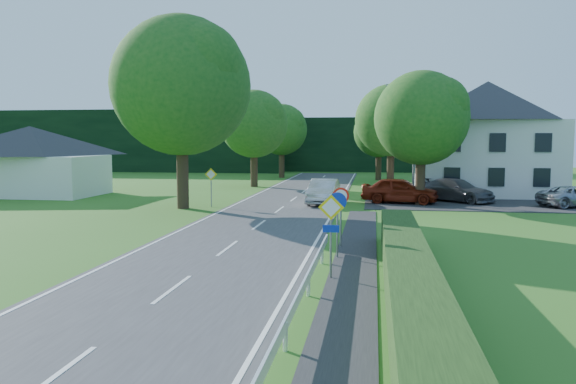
% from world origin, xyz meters
% --- Properties ---
extents(ground, '(160.00, 160.00, 0.00)m').
position_xyz_m(ground, '(0.00, 0.00, 0.00)').
color(ground, '#32621C').
rests_on(ground, ground).
extents(road, '(7.00, 80.00, 0.04)m').
position_xyz_m(road, '(0.00, 20.00, 0.02)').
color(road, '#38383A').
rests_on(road, ground).
extents(footpath, '(1.50, 44.00, 0.04)m').
position_xyz_m(footpath, '(4.95, 2.00, 0.02)').
color(footpath, '#252528').
rests_on(footpath, ground).
extents(parking_pad, '(14.00, 16.00, 0.04)m').
position_xyz_m(parking_pad, '(12.00, 33.00, 0.02)').
color(parking_pad, '#252528').
rests_on(parking_pad, ground).
extents(line_edge_left, '(0.12, 80.00, 0.01)m').
position_xyz_m(line_edge_left, '(-3.25, 20.00, 0.04)').
color(line_edge_left, white).
rests_on(line_edge_left, road).
extents(line_edge_right, '(0.12, 80.00, 0.01)m').
position_xyz_m(line_edge_right, '(3.25, 20.00, 0.04)').
color(line_edge_right, white).
rests_on(line_edge_right, road).
extents(line_centre, '(0.12, 80.00, 0.01)m').
position_xyz_m(line_centre, '(0.00, 20.00, 0.04)').
color(line_centre, white).
rests_on(line_centre, road).
extents(hedge_right, '(1.20, 30.00, 1.30)m').
position_xyz_m(hedge_right, '(6.50, 0.00, 0.65)').
color(hedge_right, '#193210').
rests_on(hedge_right, ground).
extents(tree_main, '(9.40, 9.40, 11.64)m').
position_xyz_m(tree_main, '(-6.00, 24.00, 5.82)').
color(tree_main, '#195218').
rests_on(tree_main, ground).
extents(tree_left_far, '(7.00, 7.00, 8.58)m').
position_xyz_m(tree_left_far, '(-5.00, 40.00, 4.29)').
color(tree_left_far, '#195218').
rests_on(tree_left_far, ground).
extents(tree_right_far, '(7.40, 7.40, 9.09)m').
position_xyz_m(tree_right_far, '(7.00, 42.00, 4.54)').
color(tree_right_far, '#195218').
rests_on(tree_right_far, ground).
extents(tree_left_back, '(6.60, 6.60, 8.07)m').
position_xyz_m(tree_left_back, '(-4.50, 52.00, 4.04)').
color(tree_left_back, '#195218').
rests_on(tree_left_back, ground).
extents(tree_right_back, '(6.20, 6.20, 7.56)m').
position_xyz_m(tree_right_back, '(6.00, 50.00, 3.78)').
color(tree_right_back, '#195218').
rests_on(tree_right_back, ground).
extents(tree_right_mid, '(7.00, 7.00, 8.58)m').
position_xyz_m(tree_right_mid, '(8.50, 28.00, 4.29)').
color(tree_right_mid, '#195218').
rests_on(tree_right_mid, ground).
extents(treeline_left, '(44.00, 6.00, 8.00)m').
position_xyz_m(treeline_left, '(-28.00, 62.00, 4.00)').
color(treeline_left, black).
rests_on(treeline_left, ground).
extents(treeline_right, '(30.00, 5.00, 7.00)m').
position_xyz_m(treeline_right, '(8.00, 66.00, 3.50)').
color(treeline_right, black).
rests_on(treeline_right, ground).
extents(bungalow_left, '(11.00, 6.50, 5.20)m').
position_xyz_m(bungalow_left, '(-20.00, 30.00, 2.71)').
color(bungalow_left, silver).
rests_on(bungalow_left, ground).
extents(house_white, '(10.60, 8.40, 8.60)m').
position_xyz_m(house_white, '(14.00, 36.00, 4.41)').
color(house_white, silver).
rests_on(house_white, ground).
extents(streetlight, '(2.03, 0.18, 8.00)m').
position_xyz_m(streetlight, '(8.06, 30.00, 4.46)').
color(streetlight, slate).
rests_on(streetlight, ground).
extents(sign_priority_right, '(0.78, 0.09, 2.59)m').
position_xyz_m(sign_priority_right, '(4.30, 7.98, 1.80)').
color(sign_priority_right, slate).
rests_on(sign_priority_right, ground).
extents(sign_roundabout, '(0.64, 0.08, 2.37)m').
position_xyz_m(sign_roundabout, '(4.30, 10.98, 1.67)').
color(sign_roundabout, slate).
rests_on(sign_roundabout, ground).
extents(sign_speed_limit, '(0.64, 0.11, 2.37)m').
position_xyz_m(sign_speed_limit, '(4.30, 12.97, 1.77)').
color(sign_speed_limit, slate).
rests_on(sign_speed_limit, ground).
extents(sign_priority_left, '(0.78, 0.09, 2.44)m').
position_xyz_m(sign_priority_left, '(-4.50, 24.98, 1.72)').
color(sign_priority_left, slate).
rests_on(sign_priority_left, ground).
extents(moving_car, '(1.91, 4.90, 1.59)m').
position_xyz_m(moving_car, '(2.32, 27.42, 0.84)').
color(moving_car, silver).
rests_on(moving_car, road).
extents(motorcycle, '(0.95, 2.09, 1.06)m').
position_xyz_m(motorcycle, '(1.80, 36.23, 0.57)').
color(motorcycle, black).
rests_on(motorcycle, road).
extents(parked_car_red, '(5.21, 2.73, 1.69)m').
position_xyz_m(parked_car_red, '(7.25, 28.63, 0.89)').
color(parked_car_red, maroon).
rests_on(parked_car_red, parking_pad).
extents(parked_car_silver_a, '(5.39, 2.73, 1.70)m').
position_xyz_m(parked_car_silver_a, '(11.96, 33.36, 0.89)').
color(parked_car_silver_a, '#BBBCC0').
rests_on(parked_car_silver_a, parking_pad).
extents(parked_car_grey, '(5.43, 4.95, 1.52)m').
position_xyz_m(parked_car_grey, '(11.07, 30.21, 0.80)').
color(parked_car_grey, '#4B4B50').
rests_on(parked_car_grey, parking_pad).
extents(parked_car_silver_b, '(5.11, 3.71, 1.29)m').
position_xyz_m(parked_car_silver_b, '(18.00, 28.23, 0.69)').
color(parked_car_silver_b, '#A6A6AD').
rests_on(parked_car_silver_b, parking_pad).
extents(parasol, '(2.41, 2.45, 1.99)m').
position_xyz_m(parasol, '(10.79, 33.59, 1.04)').
color(parasol, red).
rests_on(parasol, parking_pad).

